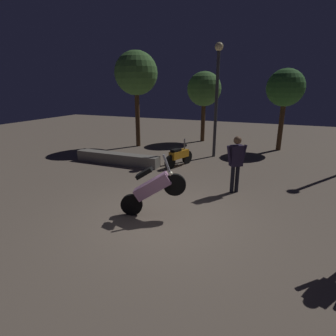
{
  "coord_description": "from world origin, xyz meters",
  "views": [
    {
      "loc": [
        2.4,
        -5.63,
        3.2
      ],
      "look_at": [
        -0.4,
        1.08,
        1.0
      ],
      "focal_mm": 29.09,
      "sensor_mm": 36.0,
      "label": 1
    }
  ],
  "objects_px": {
    "motorcycle_pink_foreground": "(152,188)",
    "person_bystander_far": "(236,159)",
    "motorcycle_orange_parked_left": "(179,156)",
    "streetlamp_far": "(217,87)"
  },
  "relations": [
    {
      "from": "motorcycle_pink_foreground",
      "to": "streetlamp_far",
      "type": "distance_m",
      "value": 7.09
    },
    {
      "from": "motorcycle_pink_foreground",
      "to": "person_bystander_far",
      "type": "xyz_separation_m",
      "value": [
        1.65,
        2.44,
        0.32
      ]
    },
    {
      "from": "person_bystander_far",
      "to": "streetlamp_far",
      "type": "bearing_deg",
      "value": 164.14
    },
    {
      "from": "motorcycle_orange_parked_left",
      "to": "streetlamp_far",
      "type": "height_order",
      "value": "streetlamp_far"
    },
    {
      "from": "person_bystander_far",
      "to": "streetlamp_far",
      "type": "height_order",
      "value": "streetlamp_far"
    },
    {
      "from": "motorcycle_pink_foreground",
      "to": "person_bystander_far",
      "type": "distance_m",
      "value": 2.96
    },
    {
      "from": "motorcycle_orange_parked_left",
      "to": "streetlamp_far",
      "type": "relative_size",
      "value": 0.32
    },
    {
      "from": "motorcycle_pink_foreground",
      "to": "streetlamp_far",
      "type": "relative_size",
      "value": 0.33
    },
    {
      "from": "motorcycle_pink_foreground",
      "to": "motorcycle_orange_parked_left",
      "type": "bearing_deg",
      "value": 84.18
    },
    {
      "from": "motorcycle_pink_foreground",
      "to": "motorcycle_orange_parked_left",
      "type": "relative_size",
      "value": 1.02
    }
  ]
}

